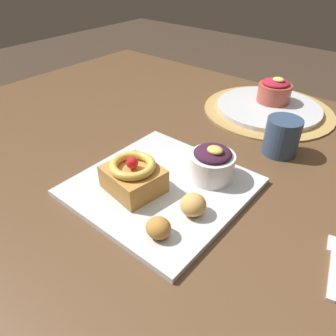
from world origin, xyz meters
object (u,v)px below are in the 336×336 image
berry_ramekin (212,163)px  back_plate (268,107)px  fork (334,261)px  front_plate (161,187)px  fritter_front (158,228)px  cake_slice (133,176)px  coffee_mug (282,137)px  back_ramekin (275,91)px  fritter_middle (193,205)px

berry_ramekin → back_plate: (-0.06, 0.38, -0.03)m
fork → front_plate: bearing=83.2°
berry_ramekin → fritter_front: bearing=-82.9°
cake_slice → berry_ramekin: berry_ramekin is taller
front_plate → coffee_mug: coffee_mug is taller
back_ramekin → cake_slice: bearing=-93.0°
fritter_front → cake_slice: bearing=152.4°
fritter_middle → coffee_mug: coffee_mug is taller
cake_slice → berry_ramekin: 0.15m
front_plate → back_ramekin: bearing=90.3°
fork → coffee_mug: coffee_mug is taller
fork → back_ramekin: bearing=21.4°
fritter_front → coffee_mug: 0.38m
berry_ramekin → coffee_mug: berry_ramekin is taller
fritter_middle → back_ramekin: back_ramekin is taller
back_ramekin → berry_ramekin: bearing=-81.4°
back_plate → back_ramekin: back_ramekin is taller
back_plate → back_ramekin: size_ratio=3.13×
front_plate → fritter_middle: 0.10m
fritter_middle → fork: 0.23m
back_plate → fritter_front: bearing=-81.9°
fritter_front → back_plate: size_ratio=0.14×
back_plate → front_plate: bearing=-90.2°
front_plate → back_plate: size_ratio=1.05×
cake_slice → coffee_mug: bearing=64.7°
front_plate → fork: size_ratio=2.43×
back_plate → coffee_mug: size_ratio=3.44×
front_plate → back_plate: (0.00, 0.47, 0.01)m
back_ramekin → coffee_mug: back_ramekin is taller
berry_ramekin → back_plate: size_ratio=0.31×
berry_ramekin → cake_slice: bearing=-126.1°
cake_slice → coffee_mug: (0.15, 0.32, -0.00)m
berry_ramekin → back_ramekin: (-0.06, 0.42, 0.00)m
back_plate → berry_ramekin: bearing=-81.4°
cake_slice → back_ramekin: 0.54m
fritter_front → fritter_middle: 0.08m
cake_slice → coffee_mug: size_ratio=1.34×
cake_slice → back_plate: bearing=86.3°
berry_ramekin → fritter_front: size_ratio=2.14×
cake_slice → berry_ramekin: bearing=53.9°
back_ramekin → back_plate: bearing=-81.9°
back_ramekin → fork: back_ramekin is taller
front_plate → fritter_middle: (0.09, -0.03, 0.03)m
front_plate → fork: (0.32, 0.03, -0.00)m
fork → back_plate: bearing=23.0°
fork → cake_slice: bearing=89.6°
fritter_middle → back_ramekin: bearing=100.5°
cake_slice → fork: cake_slice is taller
cake_slice → fritter_middle: size_ratio=2.47×
fritter_front → back_ramekin: bearing=98.1°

